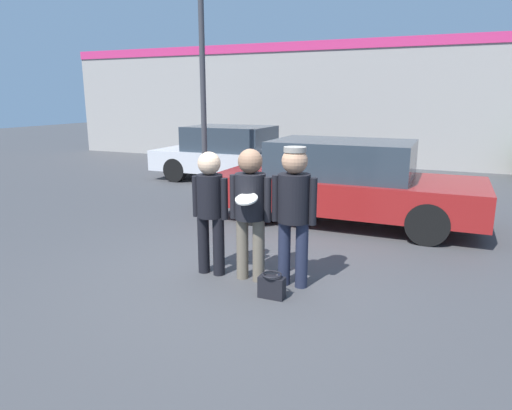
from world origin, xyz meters
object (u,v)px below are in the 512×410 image
Objects in this scene: parked_car_near at (345,182)px; handbag at (272,286)px; street_lamp at (208,7)px; person_middle_with_frisbee at (250,203)px; parked_car_far at (232,153)px; person_left at (210,204)px; person_right at (294,204)px.

handbag is (-0.02, -3.59, -0.61)m from parked_car_near.
handbag is at bearing -54.03° from street_lamp.
parked_car_far is (-3.31, 6.29, -0.25)m from person_middle_with_frisbee.
parked_car_near is (0.46, 3.19, -0.24)m from person_middle_with_frisbee.
person_left is 1.10m from person_right.
parked_car_near is 4.54m from street_lamp.
street_lamp is (-3.08, 0.63, 3.27)m from parked_car_near.
person_middle_with_frisbee is at bearing -98.27° from parked_car_near.
person_middle_with_frisbee is 7.12m from parked_car_far.
parked_car_near is at bearing 81.73° from person_middle_with_frisbee.
person_middle_with_frisbee reaches higher than parked_car_far.
person_middle_with_frisbee reaches higher than person_left.
parked_car_far is at bearing 140.59° from parked_car_near.
parked_car_far is 4.17m from street_lamp.
person_right is 0.99m from handbag.
person_right reaches higher than person_middle_with_frisbee.
person_left is 0.94× the size of person_right.
street_lamp reaches higher than person_left.
person_right is at bearing -58.37° from parked_car_far.
person_right is at bearing 2.51° from person_middle_with_frisbee.
parked_car_near is at bearing -39.41° from parked_car_far.
person_left is at bearing -61.59° from street_lamp.
person_left is at bearing -178.77° from person_middle_with_frisbee.
parked_car_near is 4.89m from parked_car_far.
person_right is (0.55, 0.02, 0.04)m from person_middle_with_frisbee.
handbag is at bearing -90.36° from parked_car_near.
person_middle_with_frisbee is at bearing 1.23° from person_left.
parked_car_far is at bearing 105.66° from street_lamp.
handbag is at bearing -103.95° from person_right.
handbag is at bearing -60.71° from parked_car_far.
parked_car_near reaches higher than handbag.
parked_car_near is 1.11× the size of parked_car_far.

